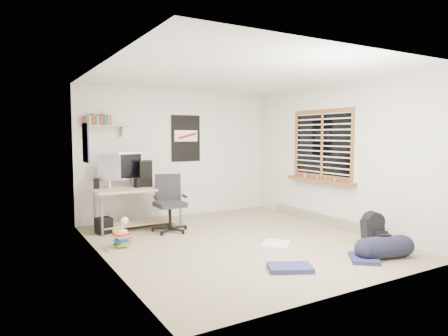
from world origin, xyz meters
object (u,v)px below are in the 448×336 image
desk (138,207)px  office_chair (170,203)px  backpack (373,232)px  book_stack (121,238)px  duffel_bag (384,248)px

desk → office_chair: size_ratio=1.54×
backpack → book_stack: 3.66m
backpack → duffel_bag: duffel_bag is taller
backpack → duffel_bag: 0.62m
desk → duffel_bag: (2.23, -3.32, -0.22)m
backpack → duffel_bag: bearing=-109.8°
backpack → book_stack: (-3.21, 1.74, -0.05)m
backpack → book_stack: size_ratio=0.85×
desk → book_stack: desk is taller
book_stack → desk: bearing=60.6°
duffel_bag → backpack: bearing=67.3°
backpack → desk: bearing=149.9°
duffel_bag → book_stack: size_ratio=1.26×
office_chair → backpack: bearing=-32.1°
office_chair → backpack: (2.23, -2.29, -0.29)m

